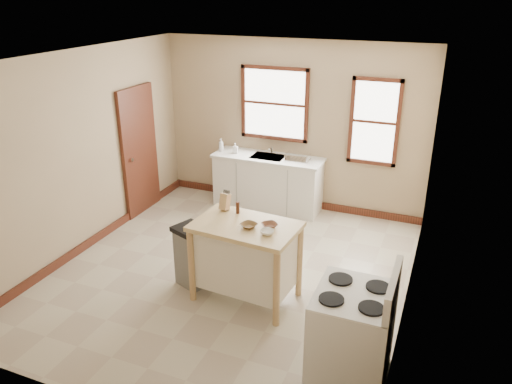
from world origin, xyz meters
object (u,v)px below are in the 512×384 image
knife_block (225,202)px  bowl_b (270,225)px  pepper_grinder (238,208)px  gas_stove (352,325)px  dish_rack (298,157)px  trash_bin (192,256)px  soap_bottle_b (235,148)px  bowl_a (249,225)px  soap_bottle_a (221,145)px  kitchen_island (246,262)px  bowl_c (267,232)px

knife_block → bowl_b: 0.72m
pepper_grinder → gas_stove: size_ratio=0.12×
dish_rack → trash_bin: size_ratio=0.48×
trash_bin → pepper_grinder: bearing=44.3°
soap_bottle_b → pepper_grinder: 2.58m
pepper_grinder → trash_bin: size_ratio=0.19×
bowl_a → bowl_b: bearing=24.9°
bowl_a → gas_stove: size_ratio=0.15×
bowl_b → gas_stove: bearing=-37.9°
soap_bottle_a → bowl_b: soap_bottle_a is taller
knife_block → gas_stove: (1.86, -1.16, -0.48)m
gas_stove → soap_bottle_b: bearing=128.7°
soap_bottle_b → pepper_grinder: (1.09, -2.34, 0.06)m
kitchen_island → trash_bin: (-0.74, 0.02, -0.09)m
bowl_b → trash_bin: bearing=-178.5°
kitchen_island → gas_stove: (1.46, -0.87, 0.12)m
dish_rack → knife_block: knife_block is taller
gas_stove → dish_rack: bearing=115.4°
kitchen_island → pepper_grinder: pepper_grinder is taller
soap_bottle_a → gas_stove: gas_stove is taller
knife_block → pepper_grinder: size_ratio=1.33×
kitchen_island → trash_bin: size_ratio=1.51×
soap_bottle_b → kitchen_island: size_ratio=0.14×
soap_bottle_b → dish_rack: soap_bottle_b is taller
bowl_a → bowl_c: bowl_c is taller
bowl_a → bowl_b: 0.24m
soap_bottle_a → gas_stove: size_ratio=0.18×
soap_bottle_a → bowl_c: (1.89, -2.73, -0.01)m
bowl_b → kitchen_island: bearing=-170.4°
kitchen_island → bowl_c: 0.63m
kitchen_island → pepper_grinder: bearing=134.5°
trash_bin → gas_stove: (2.21, -0.89, 0.21)m
soap_bottle_b → bowl_a: 2.97m
soap_bottle_a → pepper_grinder: bearing=-55.8°
kitchen_island → gas_stove: bearing=-26.4°
bowl_c → trash_bin: bearing=171.7°
pepper_grinder → kitchen_island: bearing=-49.9°
knife_block → trash_bin: knife_block is taller
trash_bin → knife_block: bearing=58.4°
dish_rack → pepper_grinder: (-0.00, -2.39, 0.10)m
trash_bin → gas_stove: 2.39m
bowl_b → trash_bin: (-1.02, -0.03, -0.61)m
kitchen_island → bowl_a: bowl_a is taller
bowl_a → soap_bottle_b: bearing=117.4°
knife_block → gas_stove: 2.24m
bowl_b → trash_bin: size_ratio=0.22×
soap_bottle_a → gas_stove: bearing=-44.8°
soap_bottle_b → gas_stove: (2.77, -3.46, -0.39)m
soap_bottle_b → trash_bin: soap_bottle_b is taller
soap_bottle_a → gas_stove: 4.62m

